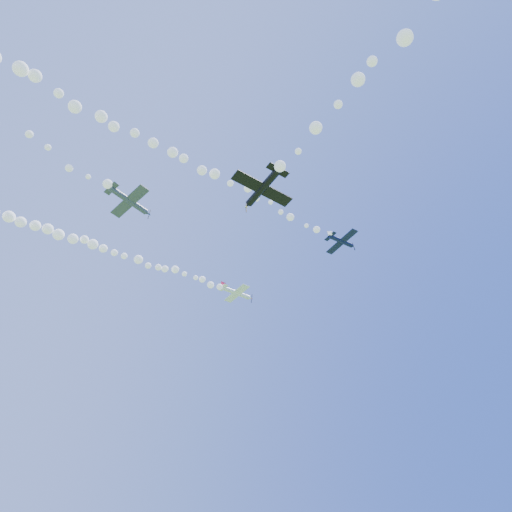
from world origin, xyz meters
TOP-DOWN VIEW (x-y plane):
  - plane_white at (14.03, 13.88)m, footprint 8.11×8.51m
  - smoke_trail_white at (-22.66, 16.07)m, footprint 68.57×6.88m
  - plane_navy at (16.29, -15.01)m, footprint 6.35×6.51m
  - smoke_trail_navy at (-20.58, -15.02)m, footprint 70.00×2.30m
  - plane_grey at (-18.28, -11.44)m, footprint 6.39×6.78m
  - plane_black at (-8.03, -25.57)m, footprint 7.27×6.95m

SIDE VIEW (x-z plane):
  - plane_black at x=-8.03m, z-range 35.94..38.26m
  - plane_grey at x=-18.28m, z-range 39.70..42.02m
  - smoke_trail_navy at x=-20.58m, z-range 47.54..50.06m
  - plane_navy at x=16.29m, z-range 48.15..49.90m
  - smoke_trail_white at x=-22.66m, z-range 51.57..54.90m
  - plane_white at x=14.03m, z-range 52.15..54.91m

